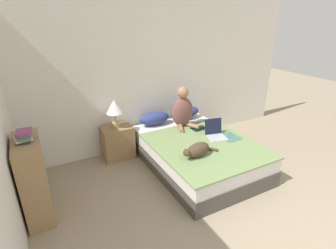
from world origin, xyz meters
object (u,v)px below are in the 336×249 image
Objects in this scene: laptop_open at (215,134)px; pillow_far at (185,112)px; pillow_near at (154,118)px; bookshelf at (34,179)px; book_stack_top at (24,136)px; cat_tabby at (198,150)px; bed at (197,153)px; nightstand at (118,142)px; person_sitting at (183,110)px; table_lamp at (114,108)px.

pillow_far is at bearing 101.35° from laptop_open.
bookshelf reaches higher than pillow_near.
bookshelf is 4.11× the size of book_stack_top.
cat_tabby is 2.10m from bookshelf.
pillow_far is 0.57× the size of bookshelf.
pillow_far is 1.54× the size of laptop_open.
cat_tabby is at bearing -11.86° from bookshelf.
laptop_open is (0.63, -0.95, -0.05)m from pillow_near.
bookshelf reaches higher than bed.
laptop_open is at bearing -1.17° from book_stack_top.
cat_tabby is (-0.30, -0.43, 0.34)m from bed.
bookshelf is (-1.31, -0.87, 0.22)m from nightstand.
person_sitting is (0.40, -0.30, 0.19)m from pillow_near.
table_lamp is (-1.38, -0.03, 0.32)m from pillow_far.
bed is 1.36m from nightstand.
nightstand is at bearing 31.27° from table_lamp.
book_stack_top is (-2.66, 0.05, 0.53)m from laptop_open.
pillow_far is (0.65, 0.00, 0.00)m from pillow_near.
person_sitting is 1.25m from nightstand.
nightstand is (-1.35, 0.93, -0.25)m from laptop_open.
table_lamp reaches higher than bookshelf.
nightstand is (-0.71, -0.02, -0.30)m from pillow_near.
bed is 2.36m from bookshelf.
bookshelf reaches higher than laptop_open.
cat_tabby is at bearing -59.94° from table_lamp.
pillow_near is at bearing 110.04° from bed.
bookshelf is (-2.35, 0.00, 0.27)m from bed.
person_sitting is 1.11m from cat_tabby.
table_lamp is at bearing 33.69° from book_stack_top.
laptop_open is (-0.02, -0.95, -0.05)m from pillow_far.
person_sitting is 2.90× the size of book_stack_top.
book_stack_top is (-1.30, -0.87, 0.15)m from table_lamp.
book_stack_top is at bearing -166.26° from person_sitting.
book_stack_top is at bearing -161.50° from pillow_far.
bed is 2.09× the size of bookshelf.
person_sitting reaches higher than laptop_open.
nightstand is at bearing 33.67° from bookshelf.
bed is 1.02m from pillow_far.
pillow_far is 0.96× the size of cat_tabby.
cat_tabby is at bearing -115.25° from pillow_far.
cat_tabby is 1.54m from table_lamp.
pillow_near is 1.33m from cat_tabby.
bookshelf is 0.56m from book_stack_top.
pillow_near is at bearing -98.93° from cat_tabby.
laptop_open is (0.23, -0.65, -0.24)m from person_sitting.
pillow_near is (-0.33, 0.90, 0.35)m from bed.
laptop_open is at bearing -34.54° from nightstand.
person_sitting is at bearing -120.24° from cat_tabby.
person_sitting is 2.51m from book_stack_top.
laptop_open is at bearing -158.31° from cat_tabby.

